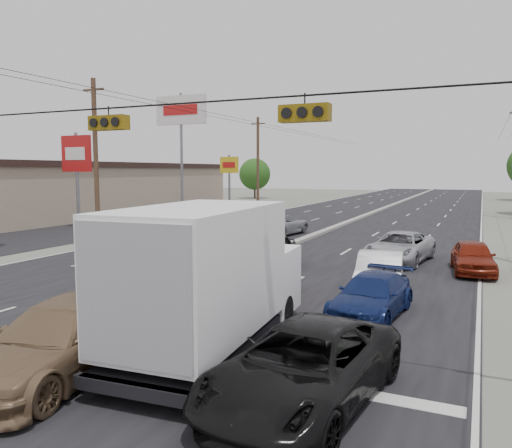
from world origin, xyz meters
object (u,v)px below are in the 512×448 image
(utility_pole_left_b, at_px, (96,157))
(pole_sign_billboard, at_px, (181,118))
(pole_sign_mid, at_px, (77,159))
(black_suv, at_px, (304,367))
(box_truck, at_px, (211,278))
(oncoming_near, at_px, (208,237))
(pole_sign_far, at_px, (229,169))
(utility_pole_left_c, at_px, (258,163))
(queue_car_a, at_px, (268,252))
(queue_car_d, at_px, (372,296))
(oncoming_far, at_px, (281,225))
(queue_car_b, at_px, (379,274))
(tree_left_far, at_px, (255,174))
(red_sedan, at_px, (251,279))
(tan_sedan, at_px, (64,339))
(queue_car_c, at_px, (400,247))
(queue_car_e, at_px, (473,257))

(utility_pole_left_b, relative_size, pole_sign_billboard, 0.91)
(pole_sign_mid, distance_m, black_suv, 31.13)
(box_truck, height_order, oncoming_near, box_truck)
(pole_sign_mid, distance_m, pole_sign_far, 22.03)
(utility_pole_left_c, xyz_separation_m, queue_car_a, (13.90, -29.83, -4.36))
(pole_sign_far, height_order, queue_car_d, pole_sign_far)
(queue_car_d, bearing_deg, oncoming_near, 146.23)
(utility_pole_left_b, xyz_separation_m, oncoming_far, (10.17, 6.21, -4.43))
(black_suv, xyz_separation_m, queue_car_b, (-0.30, 8.93, -0.01))
(utility_pole_left_b, height_order, pole_sign_far, utility_pole_left_b)
(oncoming_near, bearing_deg, tree_left_far, -74.48)
(pole_sign_mid, relative_size, queue_car_d, 1.65)
(box_truck, bearing_deg, pole_sign_mid, 135.96)
(box_truck, relative_size, oncoming_far, 1.45)
(pole_sign_billboard, height_order, oncoming_near, pole_sign_billboard)
(utility_pole_left_c, relative_size, tree_left_far, 1.63)
(tree_left_far, height_order, red_sedan, tree_left_far)
(black_suv, height_order, oncoming_near, oncoming_near)
(utility_pole_left_b, height_order, queue_car_a, utility_pole_left_b)
(black_suv, bearing_deg, red_sedan, 128.57)
(tan_sedan, relative_size, queue_car_c, 1.04)
(queue_car_b, relative_size, oncoming_near, 0.83)
(queue_car_d, bearing_deg, queue_car_e, 77.81)
(box_truck, distance_m, queue_car_b, 7.83)
(utility_pole_left_b, xyz_separation_m, tree_left_far, (-9.50, 45.00, -1.39))
(tree_left_far, height_order, oncoming_near, tree_left_far)
(pole_sign_mid, bearing_deg, oncoming_far, 12.34)
(queue_car_d, distance_m, oncoming_near, 13.60)
(oncoming_far, bearing_deg, pole_sign_mid, 20.07)
(utility_pole_left_b, bearing_deg, queue_car_e, -5.59)
(box_truck, bearing_deg, queue_car_e, 62.46)
(pole_sign_billboard, bearing_deg, box_truck, -56.08)
(pole_sign_far, bearing_deg, tree_left_far, 106.70)
(tree_left_far, height_order, queue_car_c, tree_left_far)
(pole_sign_far, distance_m, queue_car_b, 39.74)
(utility_pole_left_c, distance_m, box_truck, 43.20)
(queue_car_c, distance_m, oncoming_near, 9.96)
(utility_pole_left_c, relative_size, queue_car_e, 2.52)
(tree_left_far, relative_size, tan_sedan, 1.15)
(utility_pole_left_c, xyz_separation_m, queue_car_e, (22.10, -27.16, -4.43))
(oncoming_near, height_order, oncoming_far, oncoming_near)
(pole_sign_mid, xyz_separation_m, tree_left_far, (-5.00, 42.00, -1.40))
(queue_car_d, relative_size, queue_car_e, 1.07)
(queue_car_c, relative_size, oncoming_near, 0.97)
(pole_sign_mid, xyz_separation_m, queue_car_a, (18.40, -7.83, -4.37))
(utility_pole_left_c, bearing_deg, oncoming_near, -71.31)
(red_sedan, relative_size, queue_car_a, 0.91)
(pole_sign_mid, bearing_deg, queue_car_d, -28.87)
(pole_sign_mid, distance_m, pole_sign_billboard, 10.97)
(utility_pole_left_c, xyz_separation_m, queue_car_d, (19.50, -35.23, -4.49))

